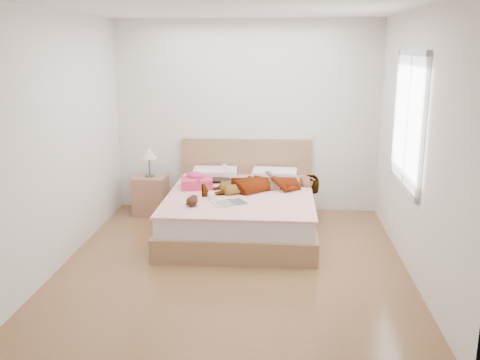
{
  "coord_description": "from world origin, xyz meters",
  "views": [
    {
      "loc": [
        0.48,
        -5.27,
        2.25
      ],
      "look_at": [
        0.0,
        0.85,
        0.7
      ],
      "focal_mm": 40.0,
      "sensor_mm": 36.0,
      "label": 1
    }
  ],
  "objects_px": {
    "magazine": "(231,203)",
    "nightstand": "(151,192)",
    "woman": "(261,181)",
    "phone": "(225,166)",
    "bed": "(241,210)",
    "towel": "(196,181)",
    "coffee_mug": "(211,196)",
    "plush_toy": "(192,201)"
  },
  "relations": [
    {
      "from": "bed",
      "to": "magazine",
      "type": "bearing_deg",
      "value": -98.38
    },
    {
      "from": "plush_toy",
      "to": "woman",
      "type": "bearing_deg",
      "value": 45.75
    },
    {
      "from": "bed",
      "to": "magazine",
      "type": "distance_m",
      "value": 0.59
    },
    {
      "from": "woman",
      "to": "coffee_mug",
      "type": "xyz_separation_m",
      "value": [
        -0.56,
        -0.52,
        -0.06
      ]
    },
    {
      "from": "magazine",
      "to": "plush_toy",
      "type": "height_order",
      "value": "plush_toy"
    },
    {
      "from": "magazine",
      "to": "nightstand",
      "type": "xyz_separation_m",
      "value": [
        -1.21,
        1.14,
        -0.21
      ]
    },
    {
      "from": "bed",
      "to": "magazine",
      "type": "xyz_separation_m",
      "value": [
        -0.08,
        -0.53,
        0.24
      ]
    },
    {
      "from": "woman",
      "to": "coffee_mug",
      "type": "distance_m",
      "value": 0.77
    },
    {
      "from": "magazine",
      "to": "coffee_mug",
      "type": "xyz_separation_m",
      "value": [
        -0.24,
        0.13,
        0.04
      ]
    },
    {
      "from": "plush_toy",
      "to": "coffee_mug",
      "type": "bearing_deg",
      "value": 52.71
    },
    {
      "from": "phone",
      "to": "towel",
      "type": "relative_size",
      "value": 0.23
    },
    {
      "from": "woman",
      "to": "magazine",
      "type": "relative_size",
      "value": 3.49
    },
    {
      "from": "towel",
      "to": "coffee_mug",
      "type": "height_order",
      "value": "towel"
    },
    {
      "from": "magazine",
      "to": "coffee_mug",
      "type": "height_order",
      "value": "coffee_mug"
    },
    {
      "from": "plush_toy",
      "to": "nightstand",
      "type": "height_order",
      "value": "nightstand"
    },
    {
      "from": "woman",
      "to": "phone",
      "type": "distance_m",
      "value": 0.65
    },
    {
      "from": "bed",
      "to": "towel",
      "type": "bearing_deg",
      "value": 167.36
    },
    {
      "from": "nightstand",
      "to": "phone",
      "type": "bearing_deg",
      "value": -5.02
    },
    {
      "from": "woman",
      "to": "bed",
      "type": "distance_m",
      "value": 0.44
    },
    {
      "from": "phone",
      "to": "nightstand",
      "type": "bearing_deg",
      "value": 154.78
    },
    {
      "from": "nightstand",
      "to": "bed",
      "type": "bearing_deg",
      "value": -25.4
    },
    {
      "from": "phone",
      "to": "towel",
      "type": "xyz_separation_m",
      "value": [
        -0.32,
        -0.39,
        -0.11
      ]
    },
    {
      "from": "phone",
      "to": "nightstand",
      "type": "relative_size",
      "value": 0.11
    },
    {
      "from": "plush_toy",
      "to": "nightstand",
      "type": "distance_m",
      "value": 1.5
    },
    {
      "from": "bed",
      "to": "towel",
      "type": "xyz_separation_m",
      "value": [
        -0.57,
        0.13,
        0.32
      ]
    },
    {
      "from": "woman",
      "to": "plush_toy",
      "type": "bearing_deg",
      "value": -64.45
    },
    {
      "from": "woman",
      "to": "plush_toy",
      "type": "distance_m",
      "value": 1.06
    },
    {
      "from": "woman",
      "to": "phone",
      "type": "bearing_deg",
      "value": -148.85
    },
    {
      "from": "phone",
      "to": "nightstand",
      "type": "distance_m",
      "value": 1.11
    },
    {
      "from": "bed",
      "to": "coffee_mug",
      "type": "height_order",
      "value": "bed"
    },
    {
      "from": "phone",
      "to": "coffee_mug",
      "type": "relative_size",
      "value": 0.84
    },
    {
      "from": "coffee_mug",
      "to": "towel",
      "type": "bearing_deg",
      "value": 115.92
    },
    {
      "from": "plush_toy",
      "to": "phone",
      "type": "bearing_deg",
      "value": 78.23
    },
    {
      "from": "phone",
      "to": "towel",
      "type": "height_order",
      "value": "phone"
    },
    {
      "from": "bed",
      "to": "towel",
      "type": "distance_m",
      "value": 0.67
    },
    {
      "from": "bed",
      "to": "nightstand",
      "type": "distance_m",
      "value": 1.43
    },
    {
      "from": "bed",
      "to": "plush_toy",
      "type": "distance_m",
      "value": 0.86
    },
    {
      "from": "coffee_mug",
      "to": "plush_toy",
      "type": "height_order",
      "value": "plush_toy"
    },
    {
      "from": "woman",
      "to": "plush_toy",
      "type": "xyz_separation_m",
      "value": [
        -0.74,
        -0.76,
        -0.05
      ]
    },
    {
      "from": "towel",
      "to": "magazine",
      "type": "relative_size",
      "value": 0.96
    },
    {
      "from": "phone",
      "to": "bed",
      "type": "distance_m",
      "value": 0.72
    },
    {
      "from": "phone",
      "to": "plush_toy",
      "type": "height_order",
      "value": "phone"
    }
  ]
}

